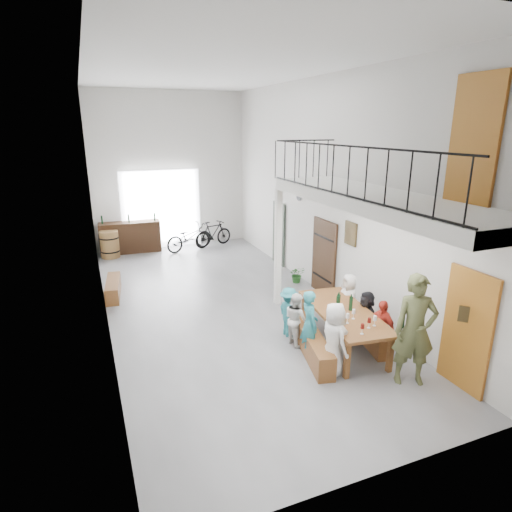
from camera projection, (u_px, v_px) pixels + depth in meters
name	position (u px, v px, depth m)	size (l,w,h in m)	color
floor	(223.00, 304.00, 10.77)	(12.00, 12.00, 0.00)	slate
room_walls	(219.00, 160.00, 9.73)	(12.00, 12.00, 12.00)	silver
gateway_portal	(161.00, 209.00, 15.49)	(2.80, 0.08, 2.80)	white
right_wall_decor	(361.00, 245.00, 9.57)	(0.07, 8.28, 5.07)	#9F601D
balcony	(374.00, 202.00, 7.84)	(1.52, 5.62, 4.00)	white
tasting_table	(344.00, 315.00, 8.50)	(1.33, 2.59, 0.79)	brown
bench_inner	(312.00, 343.00, 8.35)	(0.33, 2.05, 0.47)	brown
bench_wall	(365.00, 331.00, 8.92)	(0.23, 1.79, 0.41)	brown
tableware	(350.00, 310.00, 8.19)	(0.58, 1.20, 0.35)	black
side_bench	(113.00, 288.00, 11.25)	(0.33, 1.50, 0.42)	brown
oak_barrel	(110.00, 244.00, 14.46)	(0.63, 0.63, 0.92)	olive
serving_counter	(130.00, 237.00, 15.05)	(2.06, 0.57, 1.09)	#332011
counter_bottles	(129.00, 218.00, 14.83)	(1.81, 0.23, 0.28)	black
guest_left_a	(334.00, 339.00, 7.61)	(0.66, 0.43, 1.35)	silver
guest_left_b	(309.00, 324.00, 8.15)	(0.50, 0.33, 1.36)	teal
guest_left_c	(296.00, 319.00, 8.68)	(0.54, 0.42, 1.10)	silver
guest_left_d	(289.00, 312.00, 9.02)	(0.70, 0.40, 1.08)	teal
guest_right_a	(381.00, 328.00, 8.26)	(0.66, 0.28, 1.13)	red
guest_right_b	(366.00, 317.00, 8.79)	(1.02, 0.32, 1.09)	black
guest_right_c	(348.00, 300.00, 9.46)	(0.59, 0.38, 1.21)	silver
host_standing	(415.00, 330.00, 7.24)	(0.72, 0.47, 1.98)	#4C512D
potted_plant	(297.00, 274.00, 12.19)	(0.43, 0.38, 0.48)	#154412
bicycle_near	(189.00, 237.00, 15.30)	(0.64, 1.83, 0.96)	black
bicycle_far	(213.00, 234.00, 15.83)	(0.45, 1.58, 0.95)	black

